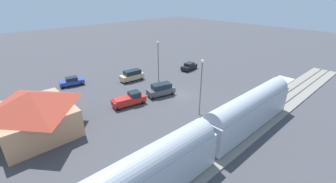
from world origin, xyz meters
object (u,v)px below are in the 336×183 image
object	(u,v)px
sedan_blue	(72,81)
light_pole_near_platform	(201,82)
pedestrian_on_platform	(218,114)
suv_charcoal	(161,89)
suv_tan	(132,75)
station_building	(34,112)
sedan_black	(189,66)
pickup_red	(129,99)
light_pole_lot_center	(158,57)
passenger_train	(140,179)

from	to	relation	value
sedan_blue	light_pole_near_platform	distance (m)	26.68
pedestrian_on_platform	suv_charcoal	world-z (taller)	suv_charcoal
suv_tan	light_pole_near_platform	size ratio (longest dim) A/B	0.59
station_building	light_pole_near_platform	world-z (taller)	light_pole_near_platform
sedan_blue	light_pole_near_platform	xyz separation A→B (m)	(-24.42, -9.79, 4.42)
sedan_black	suv_tan	xyz separation A→B (m)	(3.28, 13.97, 0.27)
light_pole_near_platform	suv_tan	bearing A→B (deg)	-1.70
suv_charcoal	light_pole_near_platform	distance (m)	9.92
pedestrian_on_platform	suv_charcoal	xyz separation A→B (m)	(12.15, 0.15, -0.13)
station_building	light_pole_near_platform	size ratio (longest dim) A/B	1.24
pickup_red	pedestrian_on_platform	bearing A→B (deg)	-153.46
station_building	suv_tan	size ratio (longest dim) A/B	2.11
suv_charcoal	pickup_red	bearing A→B (deg)	84.05
pickup_red	light_pole_lot_center	size ratio (longest dim) A/B	0.68
sedan_black	pickup_red	world-z (taller)	pickup_red
passenger_train	suv_charcoal	xyz separation A→B (m)	(15.80, -15.99, -1.71)
pedestrian_on_platform	light_pole_near_platform	world-z (taller)	light_pole_near_platform
pedestrian_on_platform	light_pole_near_platform	size ratio (longest dim) A/B	0.20
sedan_black	passenger_train	bearing A→B (deg)	126.20
suv_tan	sedan_blue	xyz separation A→B (m)	(5.72, 10.35, -0.27)
pedestrian_on_platform	sedan_blue	world-z (taller)	pedestrian_on_platform
passenger_train	station_building	bearing A→B (deg)	10.96
pickup_red	light_pole_lot_center	xyz separation A→B (m)	(4.98, -10.42, 4.13)
pedestrian_on_platform	sedan_black	bearing A→B (deg)	-37.46
suv_tan	light_pole_lot_center	bearing A→B (deg)	-136.96
passenger_train	suv_charcoal	bearing A→B (deg)	-45.33
station_building	light_pole_lot_center	xyz separation A→B (m)	(3.44, -23.65, 2.13)
passenger_train	suv_tan	xyz separation A→B (m)	(25.49, -16.38, -1.71)
light_pole_near_platform	pickup_red	bearing A→B (deg)	32.20
station_building	sedan_blue	distance (m)	16.43
station_building	light_pole_near_platform	xyz separation A→B (m)	(-11.20, -19.31, 2.27)
passenger_train	sedan_black	size ratio (longest dim) A/B	11.12
pickup_red	light_pole_lot_center	distance (m)	12.27
pedestrian_on_platform	pickup_red	world-z (taller)	pickup_red
sedan_black	suv_charcoal	size ratio (longest dim) A/B	0.91
station_building	light_pole_near_platform	distance (m)	22.44
suv_tan	suv_charcoal	bearing A→B (deg)	177.67
sedan_black	suv_charcoal	distance (m)	15.73
pickup_red	suv_charcoal	size ratio (longest dim) A/B	1.09
pickup_red	sedan_blue	xyz separation A→B (m)	(14.76, 3.72, -0.15)
suv_charcoal	sedan_black	bearing A→B (deg)	-65.97
passenger_train	station_building	distance (m)	18.33
light_pole_near_platform	sedan_blue	bearing A→B (deg)	21.86
passenger_train	light_pole_near_platform	distance (m)	17.40
suv_charcoal	light_pole_lot_center	size ratio (longest dim) A/B	0.63
pedestrian_on_platform	suv_tan	world-z (taller)	suv_tan
passenger_train	pedestrian_on_platform	size ratio (longest dim) A/B	30.81
station_building	light_pole_lot_center	world-z (taller)	light_pole_lot_center
sedan_black	suv_tan	distance (m)	14.36
suv_tan	light_pole_near_platform	xyz separation A→B (m)	(-18.70, 0.55, 4.15)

